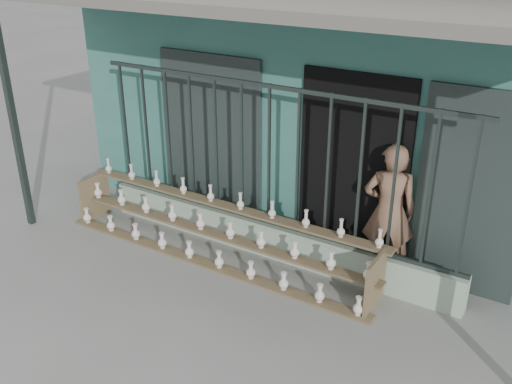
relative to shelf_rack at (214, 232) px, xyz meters
The scene contains 6 objects.
ground 1.10m from the shelf_rack, 58.09° to the right, with size 60.00×60.00×0.00m, color slate.
workshop_building 3.62m from the shelf_rack, 80.55° to the left, with size 7.40×6.60×3.21m.
parapet_wall 0.70m from the shelf_rack, 36.81° to the left, with size 5.00×0.20×0.45m, color #92AB93.
security_fence 1.21m from the shelf_rack, 36.81° to the left, with size 5.00×0.04×1.80m.
shelf_rack is the anchor object (origin of this frame).
elderly_woman 2.19m from the shelf_rack, 20.47° to the left, with size 0.62×0.41×1.69m, color brown.
Camera 1 is at (3.25, -4.28, 3.82)m, focal length 40.00 mm.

